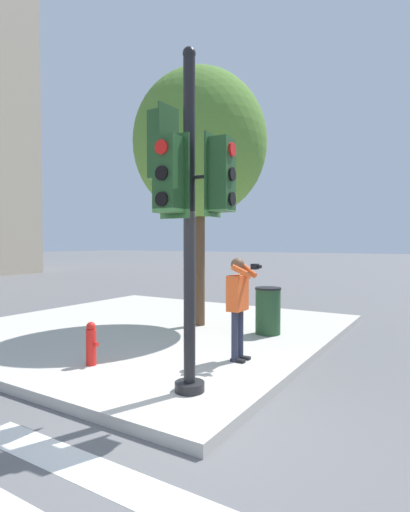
% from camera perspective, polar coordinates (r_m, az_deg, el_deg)
% --- Properties ---
extents(ground_plane, '(160.00, 160.00, 0.00)m').
position_cam_1_polar(ground_plane, '(4.93, -2.28, -23.21)').
color(ground_plane, '#5B5B5E').
extents(sidewalk_corner, '(8.00, 8.00, 0.15)m').
position_cam_1_polar(sidewalk_corner, '(9.59, -8.11, -10.29)').
color(sidewalk_corner, '#BCB7AD').
rests_on(sidewalk_corner, ground_plane).
extents(traffic_signal_pole, '(0.85, 1.24, 4.44)m').
position_cam_1_polar(traffic_signal_pole, '(5.14, -2.79, 9.27)').
color(traffic_signal_pole, black).
rests_on(traffic_signal_pole, sidewalk_corner).
extents(person_photographer, '(0.50, 0.53, 1.70)m').
position_cam_1_polar(person_photographer, '(6.64, 4.78, -6.06)').
color(person_photographer, black).
rests_on(person_photographer, sidewalk_corner).
extents(street_tree, '(3.10, 3.10, 5.96)m').
position_cam_1_polar(street_tree, '(9.66, -0.72, 15.67)').
color(street_tree, brown).
rests_on(street_tree, sidewalk_corner).
extents(fire_hydrant, '(0.16, 0.22, 0.69)m').
position_cam_1_polar(fire_hydrant, '(6.73, -15.95, -11.95)').
color(fire_hydrant, red).
rests_on(fire_hydrant, sidewalk_corner).
extents(trash_bin, '(0.56, 0.56, 0.99)m').
position_cam_1_polar(trash_bin, '(8.69, 8.98, -7.71)').
color(trash_bin, '#234728').
rests_on(trash_bin, sidewalk_corner).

